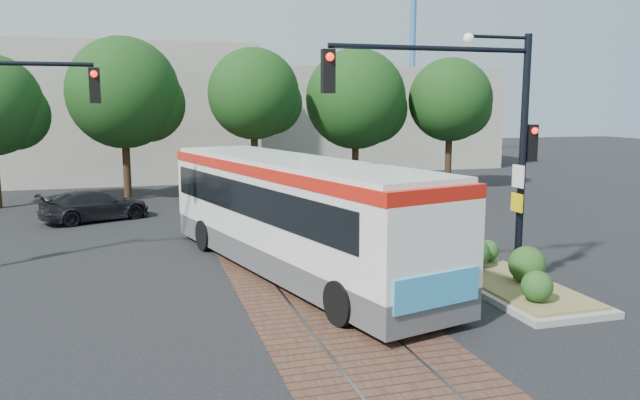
{
  "coord_description": "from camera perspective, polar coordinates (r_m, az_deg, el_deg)",
  "views": [
    {
      "loc": [
        -3.96,
        -14.05,
        4.57
      ],
      "look_at": [
        1.42,
        4.34,
        1.6
      ],
      "focal_mm": 35.0,
      "sensor_mm": 36.0,
      "label": 1
    }
  ],
  "objects": [
    {
      "name": "warehouses",
      "position": [
        42.94,
        -11.83,
        7.61
      ],
      "size": [
        40.0,
        13.0,
        8.0
      ],
      "color": "#ADA899",
      "rests_on": "ground"
    },
    {
      "name": "tree_row",
      "position": [
        30.91,
        -6.76,
        9.26
      ],
      "size": [
        26.4,
        5.6,
        7.67
      ],
      "color": "#382314",
      "rests_on": "ground"
    },
    {
      "name": "trackbed",
      "position": [
        19.03,
        -3.83,
        -5.08
      ],
      "size": [
        3.6,
        40.0,
        0.02
      ],
      "color": "#513525",
      "rests_on": "ground"
    },
    {
      "name": "crane",
      "position": [
        53.21,
        8.51,
        15.52
      ],
      "size": [
        8.0,
        0.5,
        18.0
      ],
      "color": "#3F72B2",
      "rests_on": "ground"
    },
    {
      "name": "ground",
      "position": [
        15.3,
        -0.55,
        -8.57
      ],
      "size": [
        120.0,
        120.0,
        0.0
      ],
      "primitive_type": "plane",
      "color": "black",
      "rests_on": "ground"
    },
    {
      "name": "signal_pole_main",
      "position": [
        15.39,
        14.37,
        7.0
      ],
      "size": [
        5.49,
        0.46,
        6.0
      ],
      "color": "black",
      "rests_on": "ground"
    },
    {
      "name": "city_bus",
      "position": [
        16.86,
        -2.59,
        -0.88
      ],
      "size": [
        5.35,
        11.85,
        3.11
      ],
      "rotation": [
        0.0,
        0.0,
        0.26
      ],
      "color": "#474749",
      "rests_on": "ground"
    },
    {
      "name": "parked_car",
      "position": [
        26.07,
        -19.85,
        -0.46
      ],
      "size": [
        4.52,
        3.25,
        1.21
      ],
      "primitive_type": "imported",
      "rotation": [
        0.0,
        0.0,
        1.99
      ],
      "color": "black",
      "rests_on": "ground"
    },
    {
      "name": "traffic_island",
      "position": [
        16.37,
        16.92,
        -6.59
      ],
      "size": [
        2.2,
        5.2,
        1.13
      ],
      "color": "gray",
      "rests_on": "ground"
    }
  ]
}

